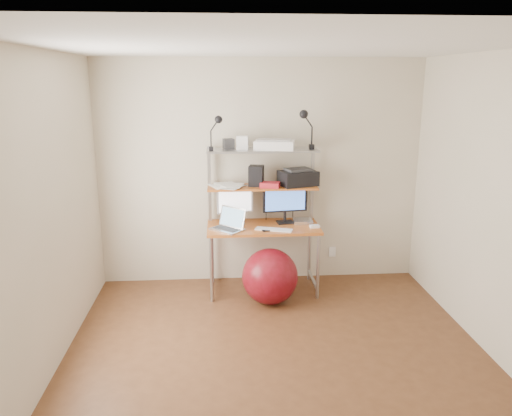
{
  "coord_description": "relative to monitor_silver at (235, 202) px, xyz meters",
  "views": [
    {
      "loc": [
        -0.45,
        -3.68,
        2.28
      ],
      "look_at": [
        -0.1,
        1.15,
        1.02
      ],
      "focal_mm": 35.0,
      "sensor_mm": 36.0,
      "label": 1
    }
  ],
  "objects": [
    {
      "name": "computer_desk",
      "position": [
        0.29,
        -0.07,
        -0.02
      ],
      "size": [
        1.2,
        0.6,
        1.57
      ],
      "color": "#C46826",
      "rests_on": "ground"
    },
    {
      "name": "keyboard",
      "position": [
        0.39,
        -0.29,
        -0.23
      ],
      "size": [
        0.4,
        0.23,
        0.01
      ],
      "primitive_type": "cube",
      "rotation": [
        0.0,
        0.0,
        -0.33
      ],
      "color": "white",
      "rests_on": "desktop"
    },
    {
      "name": "monitor_silver",
      "position": [
        0.0,
        0.0,
        0.0
      ],
      "size": [
        0.4,
        0.17,
        0.45
      ],
      "rotation": [
        0.0,
        0.0,
        0.2
      ],
      "color": "#B0AFB4",
      "rests_on": "desktop"
    },
    {
      "name": "wall_outlet",
      "position": [
        1.14,
        0.21,
        -0.68
      ],
      "size": [
        0.08,
        0.01,
        0.12
      ],
      "primitive_type": "cube",
      "color": "white",
      "rests_on": "room"
    },
    {
      "name": "red_box",
      "position": [
        0.37,
        -0.09,
        0.2
      ],
      "size": [
        0.23,
        0.18,
        0.06
      ],
      "primitive_type": "cube",
      "rotation": [
        0.0,
        0.0,
        -0.27
      ],
      "color": "#B11C28",
      "rests_on": "mid_shelf"
    },
    {
      "name": "printer",
      "position": [
        0.68,
        -0.0,
        0.26
      ],
      "size": [
        0.45,
        0.37,
        0.19
      ],
      "rotation": [
        0.0,
        0.0,
        0.32
      ],
      "color": "black",
      "rests_on": "mid_shelf"
    },
    {
      "name": "paper_stack",
      "position": [
        -0.08,
        -0.01,
        0.19
      ],
      "size": [
        0.42,
        0.42,
        0.02
      ],
      "color": "white",
      "rests_on": "mid_shelf"
    },
    {
      "name": "box_white",
      "position": [
        0.08,
        -0.0,
        0.64
      ],
      "size": [
        0.13,
        0.11,
        0.14
      ],
      "primitive_type": "cube",
      "rotation": [
        0.0,
        0.0,
        -0.12
      ],
      "color": "white",
      "rests_on": "top_shelf"
    },
    {
      "name": "exercise_ball",
      "position": [
        0.34,
        -0.46,
        -0.69
      ],
      "size": [
        0.58,
        0.58,
        0.58
      ],
      "primitive_type": "sphere",
      "color": "maroon",
      "rests_on": "floor"
    },
    {
      "name": "laptop",
      "position": [
        -0.07,
        -0.23,
        -0.19
      ],
      "size": [
        0.42,
        0.41,
        0.29
      ],
      "rotation": [
        0.0,
        0.0,
        -0.74
      ],
      "color": "silver",
      "rests_on": "desktop"
    },
    {
      "name": "scanner",
      "position": [
        0.42,
        -0.03,
        0.63
      ],
      "size": [
        0.46,
        0.35,
        0.11
      ],
      "rotation": [
        0.0,
        0.0,
        -0.2
      ],
      "color": "white",
      "rests_on": "top_shelf"
    },
    {
      "name": "clip_lamp_right",
      "position": [
        0.74,
        -0.05,
        0.87
      ],
      "size": [
        0.16,
        0.09,
        0.41
      ],
      "color": "black",
      "rests_on": "top_shelf"
    },
    {
      "name": "nas_cube",
      "position": [
        0.23,
        0.0,
        0.28
      ],
      "size": [
        0.18,
        0.18,
        0.22
      ],
      "primitive_type": "cube",
      "rotation": [
        0.0,
        0.0,
        -0.23
      ],
      "color": "black",
      "rests_on": "mid_shelf"
    },
    {
      "name": "mac_mini",
      "position": [
        0.74,
        -0.05,
        -0.22
      ],
      "size": [
        0.21,
        0.21,
        0.04
      ],
      "primitive_type": "cube",
      "rotation": [
        0.0,
        0.0,
        -0.02
      ],
      "color": "silver",
      "rests_on": "desktop"
    },
    {
      "name": "phone",
      "position": [
        0.3,
        -0.28,
        -0.23
      ],
      "size": [
        0.1,
        0.15,
        0.01
      ],
      "primitive_type": "cube",
      "rotation": [
        0.0,
        0.0,
        0.2
      ],
      "color": "black",
      "rests_on": "desktop"
    },
    {
      "name": "box_grey",
      "position": [
        -0.06,
        0.05,
        0.63
      ],
      "size": [
        0.13,
        0.13,
        0.11
      ],
      "primitive_type": "cube",
      "rotation": [
        0.0,
        0.0,
        0.25
      ],
      "color": "#2F2F32",
      "rests_on": "top_shelf"
    },
    {
      "name": "room",
      "position": [
        0.29,
        -1.58,
        0.27
      ],
      "size": [
        3.6,
        3.6,
        3.6
      ],
      "color": "brown",
      "rests_on": "ground"
    },
    {
      "name": "clip_lamp_left",
      "position": [
        -0.18,
        -0.11,
        0.84
      ],
      "size": [
        0.14,
        0.08,
        0.36
      ],
      "color": "black",
      "rests_on": "top_shelf"
    },
    {
      "name": "mouse",
      "position": [
        0.83,
        -0.24,
        -0.22
      ],
      "size": [
        0.11,
        0.07,
        0.03
      ],
      "primitive_type": "cube",
      "rotation": [
        0.0,
        0.0,
        0.12
      ],
      "color": "white",
      "rests_on": "desktop"
    },
    {
      "name": "monitor_black",
      "position": [
        0.54,
        -0.02,
        0.01
      ],
      "size": [
        0.49,
        0.16,
        0.49
      ],
      "rotation": [
        0.0,
        0.0,
        0.13
      ],
      "color": "black",
      "rests_on": "desktop"
    }
  ]
}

